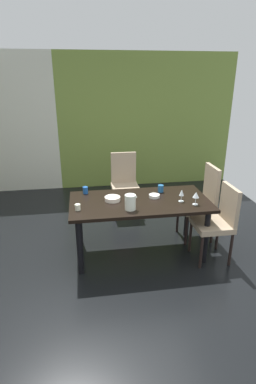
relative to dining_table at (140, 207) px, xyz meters
name	(u,v)px	position (x,y,z in m)	size (l,w,h in m)	color
ground_plane	(126,272)	(-0.24, -0.41, -0.67)	(5.40, 6.37, 0.02)	black
back_panel_interior	(10,125)	(-2.04, 2.72, 0.67)	(1.80, 0.10, 2.66)	silver
garden_window_panel	(147,122)	(0.66, 2.72, 0.67)	(3.60, 0.10, 2.66)	olive
dining_table	(140,207)	(0.00, 0.00, 0.00)	(1.74, 0.89, 0.75)	black
chair_right_near	(218,219)	(0.94, -0.27, -0.11)	(0.44, 0.44, 0.97)	tan
chair_right_far	(202,200)	(0.95, 0.27, -0.08)	(0.44, 0.44, 1.06)	tan
chair_head_far	(125,181)	(-0.01, 1.28, -0.09)	(0.44, 0.45, 1.03)	tan
wine_glass_left	(182,193)	(0.50, -0.11, 0.20)	(0.07, 0.07, 0.15)	silver
wine_glass_near_shelf	(196,195)	(0.64, -0.23, 0.21)	(0.08, 0.08, 0.16)	silver
serving_bowl_center	(112,199)	(-0.34, 0.05, 0.11)	(0.20, 0.20, 0.05)	silver
serving_bowl_north	(154,196)	(0.20, 0.07, 0.11)	(0.14, 0.14, 0.04)	white
cup_front	(85,190)	(-0.67, 0.35, 0.13)	(0.07, 0.07, 0.09)	#1D529F
cup_west	(78,207)	(-0.77, -0.17, 0.12)	(0.07, 0.07, 0.07)	#EAEBCD
cup_east	(161,189)	(0.33, 0.25, 0.14)	(0.08, 0.08, 0.10)	#225B93
pitcher_rear	(130,202)	(-0.16, -0.25, 0.18)	(0.15, 0.13, 0.18)	white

